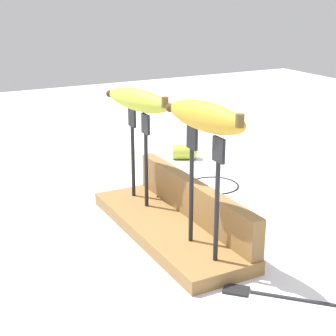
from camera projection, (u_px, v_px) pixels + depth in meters
name	position (u px, v px, depth m)	size (l,w,h in m)	color
ground_plane	(168.00, 234.00, 0.92)	(3.00, 3.00, 0.00)	silver
wooden_board	(168.00, 229.00, 0.92)	(0.38, 0.13, 0.02)	olive
board_backstop	(194.00, 199.00, 0.93)	(0.37, 0.02, 0.07)	olive
fork_stand_left	(137.00, 148.00, 0.98)	(0.08, 0.01, 0.18)	black
fork_stand_right	(201.00, 182.00, 0.78)	(0.10, 0.01, 0.19)	black
banana_raised_left	(136.00, 100.00, 0.95)	(0.18, 0.08, 0.04)	#B2C138
banana_raised_right	(203.00, 117.00, 0.75)	(0.16, 0.06, 0.04)	gold
fork_fallen_far	(271.00, 294.00, 0.74)	(0.14, 0.14, 0.01)	black
banana_chunk_near	(185.00, 152.00, 1.33)	(0.06, 0.07, 0.04)	#B2C138
wire_coil	(214.00, 185.00, 1.15)	(0.11, 0.11, 0.00)	black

